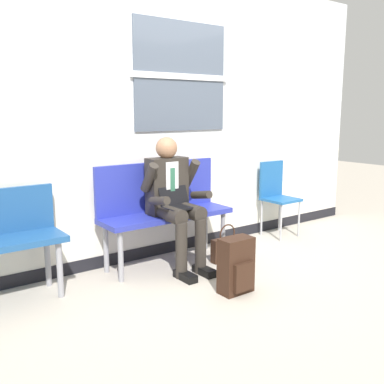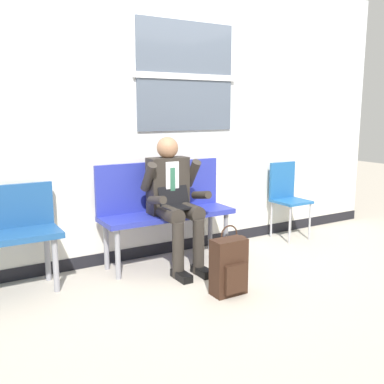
# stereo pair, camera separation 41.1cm
# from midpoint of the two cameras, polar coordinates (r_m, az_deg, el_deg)

# --- Properties ---
(ground_plane) EXTENTS (18.00, 18.00, 0.00)m
(ground_plane) POSITION_cam_midpoint_polar(r_m,az_deg,el_deg) (4.43, 5.50, -9.73)
(ground_plane) COLOR #B2A899
(station_wall) EXTENTS (5.67, 0.16, 2.94)m
(station_wall) POSITION_cam_midpoint_polar(r_m,az_deg,el_deg) (4.74, 0.75, 9.78)
(station_wall) COLOR silver
(station_wall) RESTS_ON ground
(bench_with_person) EXTENTS (1.36, 0.42, 1.02)m
(bench_with_person) POSITION_cam_midpoint_polar(r_m,az_deg,el_deg) (4.44, -0.95, -1.54)
(bench_with_person) COLOR #28339E
(bench_with_person) RESTS_ON ground
(person_seated) EXTENTS (0.57, 0.70, 1.28)m
(person_seated) POSITION_cam_midpoint_polar(r_m,az_deg,el_deg) (4.25, 0.45, -0.85)
(person_seated) COLOR #2D2823
(person_seated) RESTS_ON ground
(backpack) EXTENTS (0.29, 0.20, 0.48)m
(backpack) POSITION_cam_midpoint_polar(r_m,az_deg,el_deg) (3.76, 8.00, -9.71)
(backpack) COLOR #331E14
(backpack) RESTS_ON ground
(handbag) EXTENTS (0.38, 0.08, 0.38)m
(handbag) POSITION_cam_midpoint_polar(r_m,az_deg,el_deg) (4.57, 7.39, -7.32)
(handbag) COLOR #331E14
(handbag) RESTS_ON ground
(folding_chair) EXTENTS (0.38, 0.38, 0.91)m
(folding_chair) POSITION_cam_midpoint_polar(r_m,az_deg,el_deg) (5.49, 14.26, -0.13)
(folding_chair) COLOR #1E5999
(folding_chair) RESTS_ON ground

